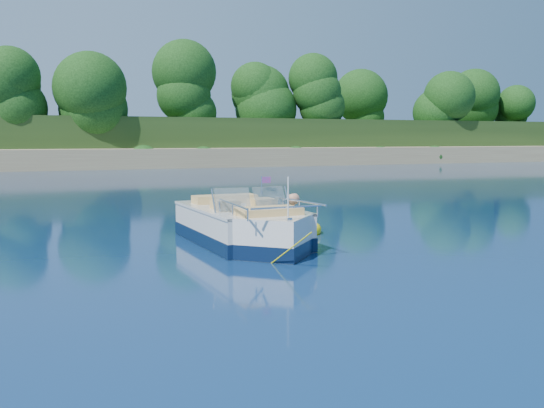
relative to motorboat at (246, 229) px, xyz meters
name	(u,v)px	position (x,y,z in m)	size (l,w,h in m)	color
ground	(347,247)	(1.90, -1.07, -0.35)	(160.00, 160.00, 0.00)	#09173F
shoreline	(81,149)	(1.90, 62.70, 0.63)	(170.00, 59.00, 6.00)	#927954
treeline	(104,99)	(1.94, 39.94, 5.20)	(150.00, 7.12, 8.19)	black
motorboat	(246,229)	(0.00, 0.00, 0.00)	(2.09, 5.45, 1.81)	silver
tow_tube	(295,229)	(1.65, 1.08, -0.26)	(1.67, 1.67, 0.34)	#FFE506
boy	(292,233)	(1.59, 1.12, -0.35)	(0.58, 0.38, 1.58)	tan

